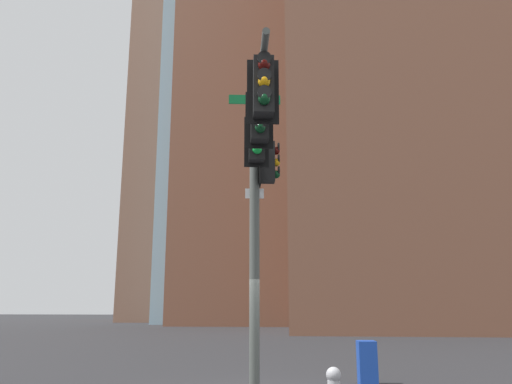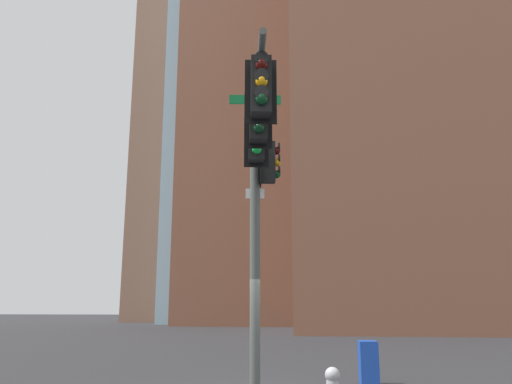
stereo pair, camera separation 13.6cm
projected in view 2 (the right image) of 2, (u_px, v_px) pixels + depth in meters
signal_pole_assembly at (259, 166)px, 11.00m from camera, size 1.50×5.33×7.20m
newspaper_box at (368, 363)px, 12.50m from camera, size 0.47×0.59×1.05m
building_brick_nearside at (290, 127)px, 58.70m from camera, size 22.81×15.62×44.12m
building_brick_midblock at (424, 65)px, 45.52m from camera, size 23.05×19.22×45.94m
building_glass_tower at (293, 88)px, 69.89m from camera, size 28.24×26.01×62.50m
building_brick_farside at (210, 120)px, 71.28m from camera, size 17.05×15.55×54.72m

